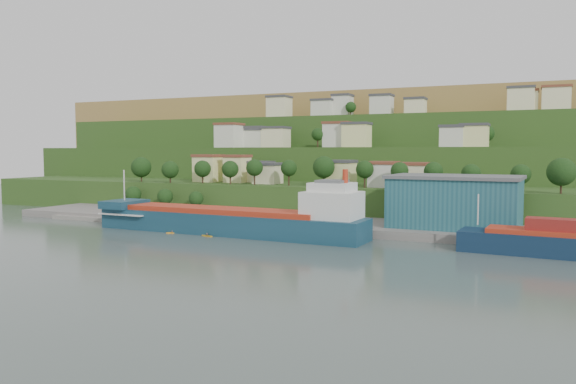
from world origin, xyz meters
The scene contains 10 objects.
ground centered at (0.00, 0.00, 0.00)m, with size 500.00×500.00×0.00m, color #44534B.
quay centered at (20.00, 28.00, 0.00)m, with size 220.00×26.00×4.00m, color slate.
pebble_beach centered at (-55.00, 22.00, 0.00)m, with size 40.00×18.00×2.40m, color slate.
hillside centered at (-0.02, 168.71, 0.09)m, with size 360.00×210.55×96.00m.
cargo_ship_near centered at (-8.52, 8.41, 2.98)m, with size 73.04×14.46×18.67m.
warehouse centered at (41.75, 28.58, 8.43)m, with size 31.98×20.64×12.80m.
caravan centered at (-52.50, 24.13, 2.57)m, with size 5.89×2.45×2.75m, color silver.
dinghy centered at (-45.85, 18.91, 1.57)m, with size 3.72×1.40×0.74m, color silver.
kayak_orange centered at (-23.73, 3.20, 0.21)m, with size 2.82×1.67×0.72m.
kayak_yellow centered at (-12.94, 2.41, 0.25)m, with size 3.36×1.60×0.84m.
Camera 1 is at (59.97, -113.09, 20.76)m, focal length 35.00 mm.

